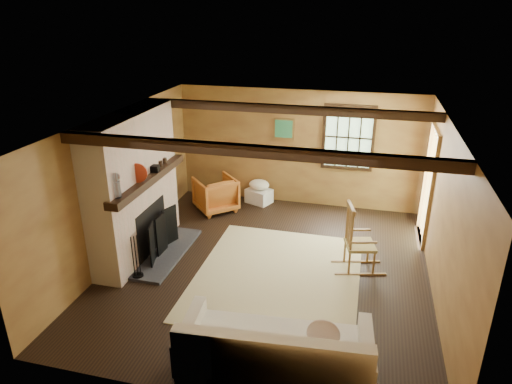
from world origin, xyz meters
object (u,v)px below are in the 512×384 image
(sofa, at_px, (275,358))
(fireplace, at_px, (136,192))
(rocking_chair, at_px, (358,243))
(armchair, at_px, (216,194))
(laundry_basket, at_px, (259,196))

(sofa, bearing_deg, fireplace, 136.33)
(rocking_chair, xyz_separation_m, armchair, (-2.91, 1.62, -0.12))
(rocking_chair, bearing_deg, laundry_basket, 29.82)
(armchair, bearing_deg, sofa, 74.09)
(rocking_chair, distance_m, laundry_basket, 3.09)
(sofa, height_order, laundry_basket, sofa)
(fireplace, bearing_deg, sofa, -38.99)
(sofa, xyz_separation_m, laundry_basket, (-1.37, 4.82, -0.15))
(laundry_basket, distance_m, armchair, 0.99)
(rocking_chair, xyz_separation_m, sofa, (-0.77, -2.61, -0.17))
(fireplace, height_order, rocking_chair, fireplace)
(rocking_chair, relative_size, sofa, 0.51)
(rocking_chair, height_order, sofa, rocking_chair)
(sofa, bearing_deg, laundry_basket, 101.17)
(fireplace, xyz_separation_m, laundry_basket, (1.46, 2.53, -0.95))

